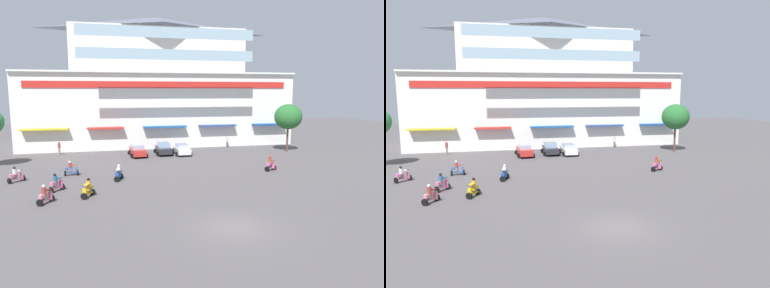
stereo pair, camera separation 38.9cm
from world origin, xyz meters
The scene contains 15 objects.
ground_plane centered at (0.00, 13.00, 0.00)m, with size 128.00×128.00×0.00m, color #555051.
colonial_building centered at (0.00, 36.58, 8.57)m, with size 40.17×18.11×19.69m.
plaza_tree_1 centered at (16.27, 24.01, 4.79)m, with size 3.76×3.58×6.52m.
parked_car_0 centered at (-4.13, 25.05, 0.77)m, with size 2.47×4.36×1.53m.
parked_car_1 centered at (-0.71, 25.57, 0.77)m, with size 2.37×3.92×1.54m.
parked_car_2 centered at (1.62, 24.95, 0.72)m, with size 2.29×4.15×1.40m.
scooter_rider_0 centered at (-15.89, 14.52, 0.62)m, with size 1.42×1.41×1.50m.
scooter_rider_1 centered at (-6.70, 13.16, 0.62)m, with size 0.92×1.40×1.51m.
scooter_rider_2 centered at (8.88, 13.66, 0.65)m, with size 1.42×1.05×1.58m.
scooter_rider_3 centered at (-12.13, 7.39, 0.61)m, with size 1.16×1.46×1.50m.
scooter_rider_4 centered at (-11.26, 16.09, 0.62)m, with size 1.33×0.57×1.49m.
scooter_rider_6 centered at (-11.83, 10.61, 0.65)m, with size 1.23×1.35×1.56m.
scooter_rider_7 centered at (-9.13, 8.36, 0.64)m, with size 1.09×1.43×1.55m.
pedestrian_0 centered at (-14.08, 28.42, 1.01)m, with size 0.39×0.39×1.77m.
pedestrian_1 centered at (9.31, 29.14, 0.96)m, with size 0.40×0.40×1.69m.
Camera 2 is at (-6.63, -19.17, 8.29)m, focal length 32.38 mm.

